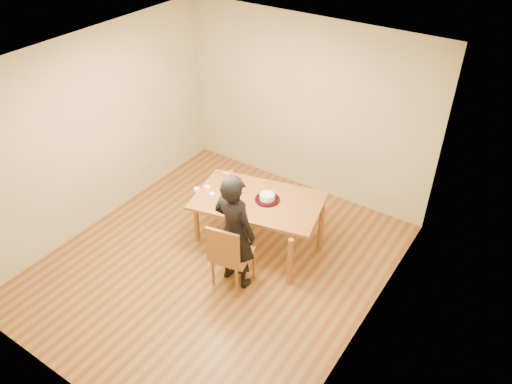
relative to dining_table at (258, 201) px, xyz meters
The scene contains 16 objects.
room_shell 0.73m from the dining_table, 128.05° to the right, with size 4.00×4.50×2.70m.
dining_table is the anchor object (origin of this frame).
dining_chair 0.84m from the dining_table, 79.05° to the right, with size 0.43×0.43×0.04m, color brown.
cake_plate 0.12m from the dining_table, 25.84° to the left, with size 0.32×0.32×0.02m, color red.
cake 0.14m from the dining_table, 25.84° to the left, with size 0.20×0.20×0.06m, color white.
frosting_dome 0.17m from the dining_table, 25.84° to the left, with size 0.19×0.19×0.03m, color white.
frosting_tub 0.36m from the dining_table, 97.95° to the right, with size 0.08×0.08×0.07m, color white.
frosting_lid 0.47m from the dining_table, 114.46° to the right, with size 0.09×0.09×0.01m, color #2419A5.
frosting_dollop 0.47m from the dining_table, 114.46° to the right, with size 0.04×0.04×0.02m, color white.
ramekin_green 0.61m from the dining_table, 154.25° to the right, with size 0.08×0.08×0.04m, color white.
ramekin_yellow 0.72m from the dining_table, 165.90° to the right, with size 0.08×0.08×0.04m, color white.
ramekin_multi 0.84m from the dining_table, 160.00° to the right, with size 0.08×0.08×0.04m, color white.
candy_box_pink 0.72m from the dining_table, 161.30° to the left, with size 0.13×0.07×0.02m, color #DA339F.
candy_box_green 0.73m from the dining_table, 161.13° to the left, with size 0.12×0.06×0.02m, color #1B9430.
spatula 0.48m from the dining_table, 108.93° to the right, with size 0.16×0.01×0.01m, color black.
person 0.75m from the dining_table, 78.39° to the right, with size 0.57×0.38×1.57m, color black.
Camera 1 is at (3.12, -3.72, 4.56)m, focal length 35.00 mm.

